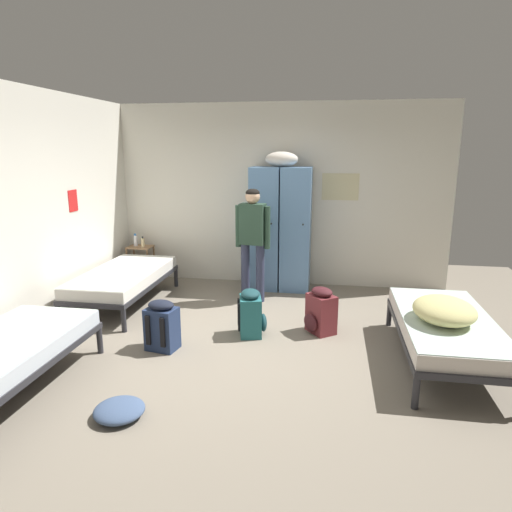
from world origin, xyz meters
The scene contains 14 objects.
ground_plane centered at (0.00, 0.00, 0.00)m, with size 8.08×8.08×0.00m, color gray.
room_backdrop centered at (-1.23, 1.26, 1.40)m, with size 5.17×4.88×2.79m.
locker_bank centered at (0.06, 2.13, 0.97)m, with size 0.90×0.55×2.07m.
shelf_unit centered at (-2.23, 2.16, 0.35)m, with size 0.38×0.30×0.57m.
bed_right centered at (1.98, -0.11, 0.38)m, with size 0.90×1.90×0.49m.
bed_left_rear centered at (-1.98, 1.01, 0.38)m, with size 0.90×1.90×0.49m.
bedding_heap centered at (1.91, -0.24, 0.60)m, with size 0.58×0.71×0.23m.
person_traveler centered at (-0.25, 1.46, 0.96)m, with size 0.50×0.25×1.59m.
water_bottle centered at (-2.31, 2.18, 0.66)m, with size 0.06×0.06×0.20m.
lotion_bottle centered at (-2.16, 2.12, 0.65)m, with size 0.05×0.05×0.17m.
backpack_teal centered at (-0.06, 0.26, 0.26)m, with size 0.38×0.37×0.55m.
backpack_navy centered at (-0.94, -0.26, 0.26)m, with size 0.36×0.37×0.55m.
backpack_maroon centered at (0.73, 0.46, 0.26)m, with size 0.42×0.41×0.55m.
clothes_pile_denim centered at (-0.82, -1.55, 0.06)m, with size 0.41×0.41×0.12m.
Camera 1 is at (0.80, -4.57, 2.12)m, focal length 31.68 mm.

